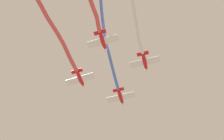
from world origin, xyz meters
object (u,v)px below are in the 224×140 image
airplane_left_wing (80,79)px  airplane_right_wing (145,62)px  airplane_slot (103,41)px  airplane_lead (121,97)px

airplane_left_wing → airplane_right_wing: 15.46m
airplane_right_wing → airplane_slot: 10.93m
airplane_right_wing → airplane_lead: bearing=44.0°
airplane_slot → airplane_lead: bearing=0.4°
airplane_right_wing → airplane_slot: airplane_right_wing is taller
airplane_lead → airplane_left_wing: bearing=134.8°
airplane_right_wing → airplane_slot: bearing=134.0°
airplane_lead → airplane_slot: bearing=179.7°
airplane_left_wing → airplane_slot: 10.92m
airplane_lead → airplane_left_wing: (9.86, 4.69, -0.40)m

